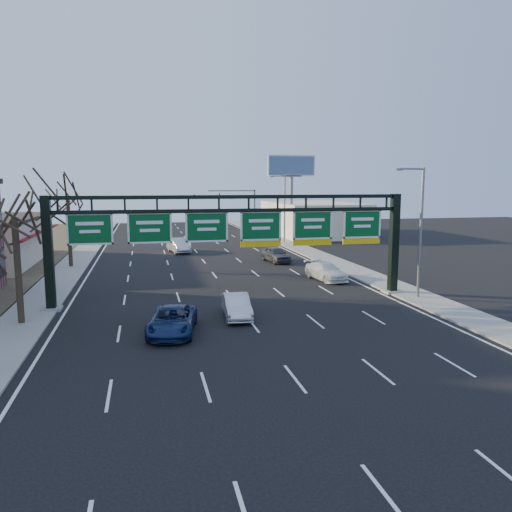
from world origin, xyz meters
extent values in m
plane|color=black|center=(0.00, 0.00, 0.00)|extent=(160.00, 160.00, 0.00)
cube|color=gray|center=(-12.80, 20.00, 0.06)|extent=(3.00, 120.00, 0.12)
cube|color=gray|center=(12.80, 20.00, 0.06)|extent=(3.00, 120.00, 0.12)
cube|color=white|center=(0.00, 20.00, 0.01)|extent=(21.60, 120.00, 0.01)
cube|color=black|center=(-11.70, 8.00, 3.60)|extent=(0.55, 0.55, 7.20)
cube|color=gray|center=(-11.70, 8.00, 0.10)|extent=(1.20, 1.20, 0.20)
cube|color=black|center=(11.70, 8.00, 3.60)|extent=(0.55, 0.55, 7.20)
cube|color=gray|center=(11.70, 8.00, 0.10)|extent=(1.20, 1.20, 0.20)
cube|color=black|center=(0.00, 8.00, 7.05)|extent=(23.40, 0.25, 0.25)
cube|color=black|center=(0.00, 8.00, 6.15)|extent=(23.40, 0.25, 0.25)
cube|color=#054D21|center=(-9.17, 8.00, 5.10)|extent=(2.80, 0.10, 2.00)
cube|color=#054D21|center=(-5.50, 8.00, 5.10)|extent=(2.80, 0.10, 2.00)
cube|color=#054D21|center=(-1.83, 8.00, 5.10)|extent=(2.80, 0.10, 2.00)
cube|color=#054D21|center=(1.83, 8.00, 5.10)|extent=(2.80, 0.10, 2.00)
cube|color=yellow|center=(1.83, 8.00, 3.88)|extent=(2.80, 0.10, 0.40)
cube|color=#054D21|center=(5.50, 8.00, 5.10)|extent=(2.80, 0.10, 2.00)
cube|color=yellow|center=(5.50, 8.00, 3.88)|extent=(2.80, 0.10, 0.40)
cube|color=#054D21|center=(9.17, 8.00, 5.10)|extent=(2.80, 0.10, 2.00)
cube|color=yellow|center=(9.17, 8.00, 3.88)|extent=(2.80, 0.10, 0.40)
cube|color=maroon|center=(-16.40, 29.00, 3.00)|extent=(1.20, 18.00, 0.40)
cube|color=beige|center=(20.00, 50.00, 2.50)|extent=(12.00, 20.00, 5.00)
cylinder|color=black|center=(-12.80, 5.00, 3.16)|extent=(0.36, 0.36, 6.08)
cylinder|color=black|center=(-12.80, 15.00, 3.54)|extent=(0.36, 0.36, 6.84)
cylinder|color=black|center=(-12.80, 25.00, 3.35)|extent=(0.36, 0.36, 6.46)
cylinder|color=slate|center=(12.60, 6.00, 4.62)|extent=(0.20, 0.20, 9.00)
cylinder|color=slate|center=(11.70, 6.00, 9.02)|extent=(1.80, 0.12, 0.12)
cube|color=slate|center=(10.80, 6.00, 8.97)|extent=(0.50, 0.22, 0.15)
cylinder|color=slate|center=(12.60, 40.00, 4.62)|extent=(0.20, 0.20, 9.00)
cylinder|color=slate|center=(11.70, 40.00, 9.02)|extent=(1.80, 0.12, 0.12)
cube|color=slate|center=(10.80, 40.00, 8.97)|extent=(0.50, 0.22, 0.15)
cylinder|color=slate|center=(15.00, 45.00, 4.50)|extent=(0.50, 0.50, 9.00)
cube|color=slate|center=(15.00, 45.00, 9.00)|extent=(3.00, 0.30, 0.20)
cube|color=white|center=(15.00, 45.00, 10.50)|extent=(7.00, 0.30, 3.00)
cube|color=#496593|center=(15.00, 44.80, 10.50)|extent=(6.60, 0.05, 2.60)
cylinder|color=black|center=(11.80, 55.00, 3.50)|extent=(0.18, 0.18, 7.00)
cylinder|color=black|center=(8.00, 55.00, 6.80)|extent=(7.60, 0.14, 0.14)
imported|color=black|center=(6.00, 55.00, 6.00)|extent=(0.20, 0.20, 1.00)
imported|color=black|center=(2.00, 55.00, 6.00)|extent=(0.54, 0.54, 1.62)
imported|color=navy|center=(-4.53, 1.41, 0.70)|extent=(3.17, 5.36, 1.40)
imported|color=silver|center=(-0.62, 3.82, 0.69)|extent=(1.70, 4.27, 1.38)
imported|color=white|center=(8.77, 13.84, 0.70)|extent=(2.74, 5.11, 1.41)
imported|color=#404245|center=(7.16, 24.03, 0.78)|extent=(2.52, 4.79, 1.55)
imported|color=#BABBBF|center=(-2.04, 33.41, 0.82)|extent=(2.68, 5.24, 1.65)
camera|label=1|loc=(-5.80, -24.66, 7.90)|focal=35.00mm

